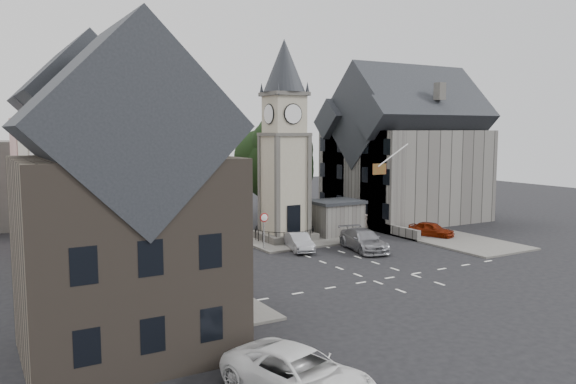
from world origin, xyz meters
TOP-DOWN VIEW (x-y plane):
  - ground at (0.00, 0.00)m, footprint 120.00×120.00m
  - pavement_west at (-12.50, 6.00)m, footprint 6.00×30.00m
  - pavement_east at (12.00, 8.00)m, footprint 6.00×26.00m
  - central_island at (1.50, 8.00)m, footprint 10.00×8.00m
  - road_markings at (0.00, -5.50)m, footprint 20.00×8.00m
  - clock_tower at (0.00, 7.99)m, footprint 4.86×4.86m
  - stone_shelter at (4.80, 7.50)m, footprint 4.30×3.30m
  - town_tree at (2.00, 13.00)m, footprint 7.20×7.20m
  - warning_sign_post at (-3.20, 5.43)m, footprint 0.70×0.19m
  - terrace_pink at (-15.50, 16.00)m, footprint 8.10×7.60m
  - terrace_cream at (-15.50, 8.00)m, footprint 8.10×7.60m
  - terrace_tudor at (-15.50, 0.00)m, footprint 8.10×7.60m
  - building_sw_stone at (-17.00, -9.00)m, footprint 8.60×7.60m
  - backdrop_west at (-12.00, 28.00)m, footprint 20.00×10.00m
  - east_building at (15.59, 11.00)m, footprint 14.40×11.40m
  - east_boundary_wall at (9.20, 10.00)m, footprint 0.40×16.00m
  - flagpole at (8.00, 4.00)m, footprint 3.68×0.10m
  - car_west_blue at (-9.65, 1.21)m, footprint 4.64×3.75m
  - car_west_silver at (-10.52, 4.36)m, footprint 4.35×4.20m
  - car_west_grey at (-11.05, 7.85)m, footprint 5.76×4.59m
  - car_island_silver at (-1.00, 3.99)m, footprint 2.40×4.27m
  - car_island_east at (3.28, 1.65)m, footprint 3.27×5.77m
  - car_east_red at (11.50, 3.00)m, footprint 2.88×4.14m
  - van_sw_white at (-13.00, -16.00)m, footprint 4.25×6.37m
  - pedestrian at (8.00, 7.51)m, footprint 0.71×0.63m

SIDE VIEW (x-z plane):
  - ground at x=0.00m, z-range 0.00..0.00m
  - road_markings at x=0.00m, z-range 0.00..0.01m
  - pavement_west at x=-12.50m, z-range 0.00..0.14m
  - pavement_east at x=12.00m, z-range 0.00..0.14m
  - central_island at x=1.50m, z-range 0.00..0.16m
  - east_boundary_wall at x=9.20m, z-range 0.00..0.90m
  - car_east_red at x=11.50m, z-range 0.00..1.31m
  - car_island_silver at x=-1.00m, z-range 0.00..1.33m
  - car_west_grey at x=-11.05m, z-range 0.00..1.46m
  - car_west_silver at x=-10.52m, z-range 0.00..1.48m
  - car_west_blue at x=-9.65m, z-range 0.00..1.48m
  - car_island_east at x=3.28m, z-range 0.00..1.58m
  - van_sw_white at x=-13.00m, z-range 0.00..1.62m
  - pedestrian at x=8.00m, z-range 0.00..1.64m
  - stone_shelter at x=4.80m, z-range 0.01..3.09m
  - warning_sign_post at x=-3.20m, z-range 0.60..3.45m
  - backdrop_west at x=-12.00m, z-range 0.00..8.00m
  - building_sw_stone at x=-17.00m, z-range 0.15..10.55m
  - terrace_tudor at x=-15.50m, z-range 0.19..12.19m
  - east_building at x=15.59m, z-range -0.04..12.56m
  - terrace_pink at x=-15.50m, z-range 0.18..12.98m
  - terrace_cream at x=-15.50m, z-range 0.18..12.98m
  - town_tree at x=2.00m, z-range 1.57..12.37m
  - flagpole at x=8.00m, z-range 5.63..8.37m
  - clock_tower at x=0.00m, z-range 0.00..16.25m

